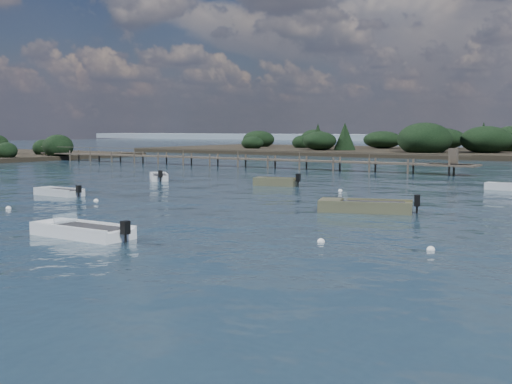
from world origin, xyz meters
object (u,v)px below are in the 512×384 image
Objects in this scene: dinghy_mid_white_b at (365,209)px; jetty at (242,159)px; dinghy_mid_grey at (59,193)px; tender_far_grey_b at (505,188)px; dinghy_mid_white_a at (82,233)px; tender_far_grey at (159,178)px; tender_far_white at (275,183)px.

jetty is (-29.81, 31.66, 0.80)m from dinghy_mid_white_b.
jetty reaches higher than dinghy_mid_grey.
dinghy_mid_white_b is 0.09× the size of jetty.
dinghy_mid_white_b reaches higher than tender_far_grey_b.
dinghy_mid_white_b is 1.36× the size of dinghy_mid_grey.
jetty reaches higher than tender_far_grey_b.
tender_far_grey_b is (25.39, 21.14, 0.01)m from dinghy_mid_grey.
dinghy_mid_grey is at bearing 142.80° from dinghy_mid_white_a.
dinghy_mid_white_a is 0.91× the size of dinghy_mid_white_b.
tender_far_grey is at bearing -166.27° from tender_far_grey_b.
dinghy_mid_white_b is at bearing -41.93° from tender_far_white.
jetty is at bearing 157.60° from tender_far_grey_b.
dinghy_mid_grey is at bearing -120.37° from tender_far_white.
dinghy_mid_white_a is at bearing -77.14° from tender_far_white.
tender_far_white is at bearing 59.63° from dinghy_mid_grey.
dinghy_mid_white_b reaches higher than dinghy_mid_white_a.
jetty is at bearing 103.25° from dinghy_mid_grey.
dinghy_mid_grey is 33.04m from tender_far_grey_b.
tender_far_grey_b is at bearing 39.77° from dinghy_mid_grey.
dinghy_mid_white_b reaches higher than tender_far_white.
dinghy_mid_white_b is at bearing 8.78° from dinghy_mid_grey.
tender_far_white reaches higher than tender_far_grey_b.
dinghy_mid_white_b is (12.85, -11.54, -0.01)m from tender_far_white.
jetty is (-22.89, 46.12, 0.83)m from dinghy_mid_white_a.
tender_far_white is 17.27m from dinghy_mid_white_b.
dinghy_mid_white_a is 51.49m from jetty.
tender_far_white is at bearing -49.87° from jetty.
tender_far_grey is at bearing -176.47° from tender_far_white.
tender_far_grey is (-11.97, -0.74, -0.01)m from tender_far_white.
tender_far_grey_b is at bearing 77.88° from dinghy_mid_white_b.
tender_far_white is 1.12× the size of tender_far_grey.
dinghy_mid_white_a reaches higher than dinghy_mid_grey.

